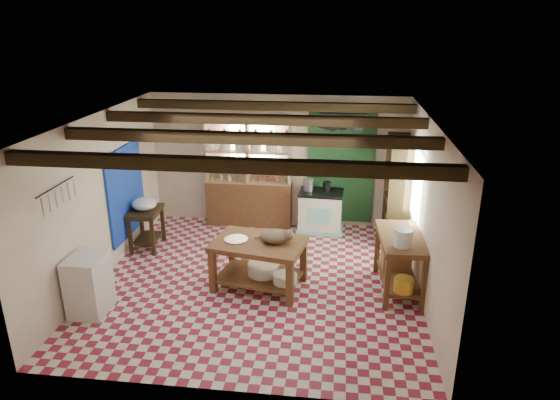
# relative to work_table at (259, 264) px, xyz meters

# --- Properties ---
(floor) EXTENTS (5.00, 5.00, 0.02)m
(floor) POSITION_rel_work_table_xyz_m (-0.05, 0.15, -0.39)
(floor) COLOR maroon
(floor) RESTS_ON ground
(ceiling) EXTENTS (5.00, 5.00, 0.02)m
(ceiling) POSITION_rel_work_table_xyz_m (-0.05, 0.15, 2.22)
(ceiling) COLOR #424146
(ceiling) RESTS_ON wall_back
(wall_back) EXTENTS (5.00, 0.04, 2.60)m
(wall_back) POSITION_rel_work_table_xyz_m (-0.05, 2.65, 0.92)
(wall_back) COLOR beige
(wall_back) RESTS_ON floor
(wall_front) EXTENTS (5.00, 0.04, 2.60)m
(wall_front) POSITION_rel_work_table_xyz_m (-0.05, -2.35, 0.92)
(wall_front) COLOR beige
(wall_front) RESTS_ON floor
(wall_left) EXTENTS (0.04, 5.00, 2.60)m
(wall_left) POSITION_rel_work_table_xyz_m (-2.55, 0.15, 0.92)
(wall_left) COLOR beige
(wall_left) RESTS_ON floor
(wall_right) EXTENTS (0.04, 5.00, 2.60)m
(wall_right) POSITION_rel_work_table_xyz_m (2.45, 0.15, 0.92)
(wall_right) COLOR beige
(wall_right) RESTS_ON floor
(ceiling_beams) EXTENTS (5.00, 3.80, 0.15)m
(ceiling_beams) POSITION_rel_work_table_xyz_m (-0.05, 0.15, 2.10)
(ceiling_beams) COLOR #332412
(ceiling_beams) RESTS_ON ceiling
(blue_wall_patch) EXTENTS (0.04, 1.40, 1.60)m
(blue_wall_patch) POSITION_rel_work_table_xyz_m (-2.52, 1.05, 0.72)
(blue_wall_patch) COLOR #173AB3
(blue_wall_patch) RESTS_ON wall_left
(green_wall_patch) EXTENTS (1.30, 0.04, 2.30)m
(green_wall_patch) POSITION_rel_work_table_xyz_m (1.20, 2.62, 0.87)
(green_wall_patch) COLOR #1B4421
(green_wall_patch) RESTS_ON wall_back
(window_back) EXTENTS (0.90, 0.02, 0.80)m
(window_back) POSITION_rel_work_table_xyz_m (-0.55, 2.63, 1.32)
(window_back) COLOR beige
(window_back) RESTS_ON wall_back
(window_right) EXTENTS (0.02, 1.30, 1.20)m
(window_right) POSITION_rel_work_table_xyz_m (2.43, 1.15, 1.02)
(window_right) COLOR beige
(window_right) RESTS_ON wall_right
(utensil_rail) EXTENTS (0.06, 0.90, 0.28)m
(utensil_rail) POSITION_rel_work_table_xyz_m (-2.49, -1.05, 1.40)
(utensil_rail) COLOR black
(utensil_rail) RESTS_ON wall_left
(pot_rack) EXTENTS (0.86, 0.12, 0.36)m
(pot_rack) POSITION_rel_work_table_xyz_m (1.20, 2.20, 1.80)
(pot_rack) COLOR black
(pot_rack) RESTS_ON ceiling
(shelving_unit) EXTENTS (1.70, 0.34, 2.20)m
(shelving_unit) POSITION_rel_work_table_xyz_m (-0.60, 2.46, 0.72)
(shelving_unit) COLOR tan
(shelving_unit) RESTS_ON floor
(tall_rack) EXTENTS (0.40, 0.86, 2.00)m
(tall_rack) POSITION_rel_work_table_xyz_m (2.23, 1.95, 0.62)
(tall_rack) COLOR #332412
(tall_rack) RESTS_ON floor
(work_table) EXTENTS (1.50, 1.14, 0.77)m
(work_table) POSITION_rel_work_table_xyz_m (0.00, 0.00, 0.00)
(work_table) COLOR brown
(work_table) RESTS_ON floor
(stove) EXTENTS (0.87, 0.61, 0.82)m
(stove) POSITION_rel_work_table_xyz_m (0.85, 2.30, 0.03)
(stove) COLOR beige
(stove) RESTS_ON floor
(prep_table) EXTENTS (0.55, 0.76, 0.74)m
(prep_table) POSITION_rel_work_table_xyz_m (-2.25, 1.15, -0.01)
(prep_table) COLOR #332412
(prep_table) RESTS_ON floor
(white_cabinet) EXTENTS (0.48, 0.58, 0.86)m
(white_cabinet) POSITION_rel_work_table_xyz_m (-2.27, -0.99, 0.05)
(white_cabinet) COLOR silver
(white_cabinet) RESTS_ON floor
(right_counter) EXTENTS (0.71, 1.31, 0.91)m
(right_counter) POSITION_rel_work_table_xyz_m (2.13, 0.15, 0.07)
(right_counter) COLOR brown
(right_counter) RESTS_ON floor
(cat) EXTENTS (0.46, 0.35, 0.21)m
(cat) POSITION_rel_work_table_xyz_m (0.25, 0.00, 0.49)
(cat) COLOR #87694E
(cat) RESTS_ON work_table
(steel_tray) EXTENTS (0.42, 0.42, 0.02)m
(steel_tray) POSITION_rel_work_table_xyz_m (-0.35, 0.02, 0.39)
(steel_tray) COLOR #B3B2BA
(steel_tray) RESTS_ON work_table
(basin_large) EXTENTS (0.57, 0.57, 0.17)m
(basin_large) POSITION_rel_work_table_xyz_m (0.06, 0.04, -0.10)
(basin_large) COLOR silver
(basin_large) RESTS_ON work_table
(basin_small) EXTENTS (0.43, 0.43, 0.13)m
(basin_small) POSITION_rel_work_table_xyz_m (0.42, -0.18, -0.12)
(basin_small) COLOR silver
(basin_small) RESTS_ON work_table
(kettle_left) EXTENTS (0.21, 0.21, 0.23)m
(kettle_left) POSITION_rel_work_table_xyz_m (0.60, 2.32, 0.55)
(kettle_left) COLOR #B3B2BA
(kettle_left) RESTS_ON stove
(kettle_right) EXTENTS (0.17, 0.17, 0.20)m
(kettle_right) POSITION_rel_work_table_xyz_m (0.95, 2.30, 0.54)
(kettle_right) COLOR black
(kettle_right) RESTS_ON stove
(enamel_bowl) EXTENTS (0.47, 0.47, 0.22)m
(enamel_bowl) POSITION_rel_work_table_xyz_m (-2.25, 1.15, 0.47)
(enamel_bowl) COLOR silver
(enamel_bowl) RESTS_ON prep_table
(white_bucket) EXTENTS (0.27, 0.27, 0.26)m
(white_bucket) POSITION_rel_work_table_xyz_m (2.10, -0.20, 0.65)
(white_bucket) COLOR silver
(white_bucket) RESTS_ON right_counter
(wicker_basket) EXTENTS (0.46, 0.37, 0.31)m
(wicker_basket) POSITION_rel_work_table_xyz_m (2.11, 0.45, 0.01)
(wicker_basket) COLOR #9D653F
(wicker_basket) RESTS_ON right_counter
(yellow_tub) EXTENTS (0.30, 0.30, 0.20)m
(yellow_tub) POSITION_rel_work_table_xyz_m (2.16, -0.30, -0.04)
(yellow_tub) COLOR gold
(yellow_tub) RESTS_ON right_counter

